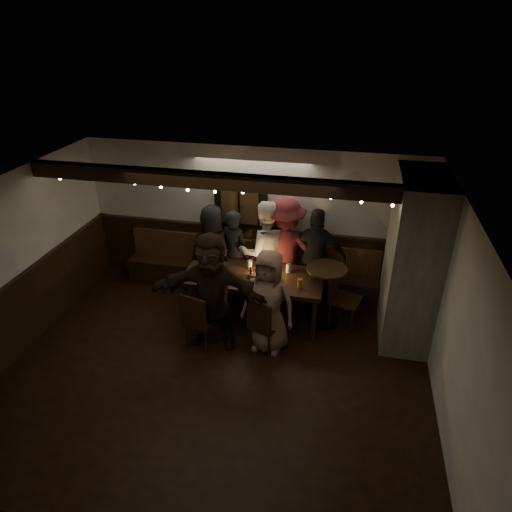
% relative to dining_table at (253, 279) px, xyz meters
% --- Properties ---
extents(room, '(6.02, 5.01, 2.62)m').
position_rel_dining_table_xyz_m(room, '(0.82, 0.02, 0.34)').
color(room, black).
rests_on(room, ground).
extents(dining_table, '(2.25, 0.96, 0.97)m').
position_rel_dining_table_xyz_m(dining_table, '(0.00, 0.00, 0.00)').
color(dining_table, black).
rests_on(dining_table, ground).
extents(chair_near_left, '(0.52, 0.52, 0.95)m').
position_rel_dining_table_xyz_m(chair_near_left, '(-0.64, -0.94, -0.20)').
color(chair_near_left, black).
rests_on(chair_near_left, ground).
extents(chair_near_right, '(0.53, 0.53, 0.89)m').
position_rel_dining_table_xyz_m(chair_near_right, '(0.33, -0.83, -0.23)').
color(chair_near_right, black).
rests_on(chair_near_right, ground).
extents(chair_end, '(0.57, 0.57, 1.01)m').
position_rel_dining_table_xyz_m(chair_end, '(1.40, 0.13, -0.17)').
color(chair_end, black).
rests_on(chair_end, ground).
extents(high_top, '(0.64, 0.64, 1.02)m').
position_rel_dining_table_xyz_m(high_top, '(1.16, 0.10, -0.09)').
color(high_top, black).
rests_on(high_top, ground).
extents(person_a, '(0.95, 0.80, 1.67)m').
position_rel_dining_table_xyz_m(person_a, '(-0.87, 0.64, 0.10)').
color(person_a, black).
rests_on(person_a, ground).
extents(person_b, '(0.70, 0.60, 1.63)m').
position_rel_dining_table_xyz_m(person_b, '(-0.48, 0.65, 0.08)').
color(person_b, black).
rests_on(person_b, ground).
extents(person_c, '(1.10, 1.00, 1.84)m').
position_rel_dining_table_xyz_m(person_c, '(0.06, 0.63, 0.19)').
color(person_c, white).
rests_on(person_c, ground).
extents(person_d, '(1.35, 0.99, 1.88)m').
position_rel_dining_table_xyz_m(person_d, '(0.39, 0.74, 0.20)').
color(person_d, maroon).
rests_on(person_d, ground).
extents(person_e, '(1.02, 0.42, 1.73)m').
position_rel_dining_table_xyz_m(person_e, '(0.94, 0.73, 0.13)').
color(person_e, black).
rests_on(person_e, ground).
extents(person_f, '(1.73, 0.57, 1.85)m').
position_rel_dining_table_xyz_m(person_f, '(-0.45, -0.79, 0.19)').
color(person_f, black).
rests_on(person_f, ground).
extents(person_g, '(0.87, 0.63, 1.64)m').
position_rel_dining_table_xyz_m(person_g, '(0.39, -0.73, 0.09)').
color(person_g, '#99705E').
rests_on(person_g, ground).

